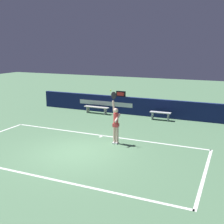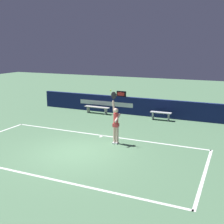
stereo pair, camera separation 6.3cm
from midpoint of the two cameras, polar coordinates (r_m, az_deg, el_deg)
The scene contains 8 objects.
ground_plane at distance 12.61m, azimuth -6.86°, elevation -7.92°, with size 60.00×60.00×0.00m, color #4F7854.
court_lines at distance 12.61m, azimuth -6.86°, elevation -7.91°, with size 10.77×5.29×0.00m.
back_wall at distance 19.07m, azimuth 4.71°, elevation 1.16°, with size 14.11×0.23×1.17m.
speed_display at distance 19.27m, azimuth 1.96°, elevation 3.64°, with size 0.63×0.17×0.37m.
tennis_player at distance 13.28m, azimuth 0.89°, elevation -2.10°, with size 0.44×0.50×2.47m.
tennis_ball at distance 12.92m, azimuth -0.12°, elevation 4.29°, with size 0.07×0.07×0.07m.
courtside_bench_near at distance 19.49m, azimuth -2.93°, elevation 0.76°, with size 1.79×0.40×0.46m.
courtside_bench_far at distance 17.95m, azimuth 9.80°, elevation -0.44°, with size 1.31×0.38×0.50m.
Camera 2 is at (6.13, -10.08, 4.48)m, focal length 45.85 mm.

